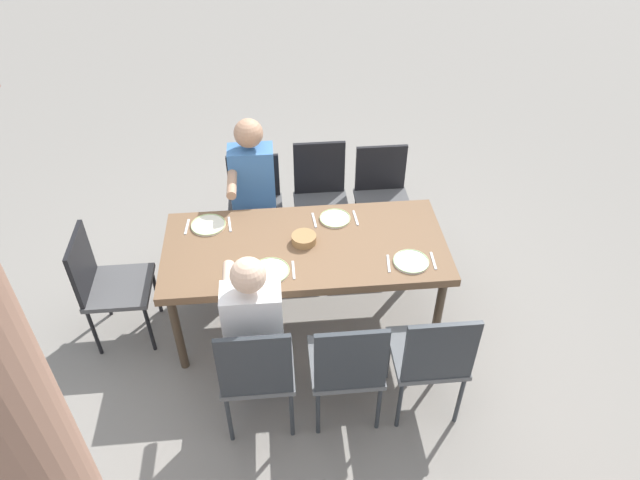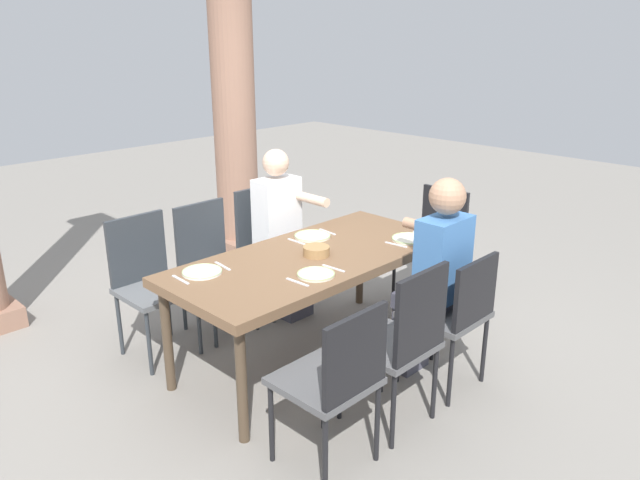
{
  "view_description": "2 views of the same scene",
  "coord_description": "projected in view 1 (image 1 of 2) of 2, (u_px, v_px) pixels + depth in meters",
  "views": [
    {
      "loc": [
        0.18,
        3.03,
        3.32
      ],
      "look_at": [
        -0.11,
        -0.03,
        0.76
      ],
      "focal_mm": 32.74,
      "sensor_mm": 36.0,
      "label": 1
    },
    {
      "loc": [
        -2.57,
        -2.59,
        2.11
      ],
      "look_at": [
        0.13,
        0.06,
        0.8
      ],
      "focal_mm": 34.07,
      "sensor_mm": 36.0,
      "label": 2
    }
  ],
  "objects": [
    {
      "name": "fork_3",
      "position": [
        230.0,
        224.0,
        4.15
      ],
      "size": [
        0.03,
        0.17,
        0.01
      ],
      "primitive_type": "cube",
      "rotation": [
        0.0,
        0.0,
        0.1
      ],
      "color": "silver",
      "rests_on": "dining_table"
    },
    {
      "name": "chair_mid_north",
      "position": [
        347.0,
        364.0,
        3.47
      ],
      "size": [
        0.44,
        0.44,
        0.94
      ],
      "color": "#5B5E61",
      "rests_on": "ground"
    },
    {
      "name": "plate_0",
      "position": [
        411.0,
        261.0,
        3.83
      ],
      "size": [
        0.24,
        0.24,
        0.02
      ],
      "color": "white",
      "rests_on": "dining_table"
    },
    {
      "name": "diner_woman_green",
      "position": [
        253.0,
        194.0,
        4.5
      ],
      "size": [
        0.35,
        0.5,
        1.31
      ],
      "color": "#3F3F4C",
      "rests_on": "ground"
    },
    {
      "name": "chair_west_south",
      "position": [
        382.0,
        193.0,
        4.82
      ],
      "size": [
        0.44,
        0.44,
        0.9
      ],
      "color": "#4F4F50",
      "rests_on": "ground"
    },
    {
      "name": "spoon_0",
      "position": [
        389.0,
        264.0,
        3.83
      ],
      "size": [
        0.04,
        0.17,
        0.01
      ],
      "primitive_type": "cube",
      "rotation": [
        0.0,
        0.0,
        -0.11
      ],
      "color": "silver",
      "rests_on": "dining_table"
    },
    {
      "name": "ground_plane",
      "position": [
        307.0,
        319.0,
        4.46
      ],
      "size": [
        16.0,
        16.0,
        0.0
      ],
      "primitive_type": "plane",
      "color": "gray"
    },
    {
      "name": "chair_east_south",
      "position": [
        255.0,
        201.0,
        4.75
      ],
      "size": [
        0.44,
        0.44,
        0.87
      ],
      "color": "#4F4F50",
      "rests_on": "ground"
    },
    {
      "name": "plate_2",
      "position": [
        270.0,
        271.0,
        3.76
      ],
      "size": [
        0.25,
        0.25,
        0.02
      ],
      "color": "silver",
      "rests_on": "dining_table"
    },
    {
      "name": "chair_head_east",
      "position": [
        105.0,
        281.0,
        4.02
      ],
      "size": [
        0.44,
        0.44,
        0.91
      ],
      "color": "#4F4F50",
      "rests_on": "ground"
    },
    {
      "name": "fork_0",
      "position": [
        433.0,
        261.0,
        3.85
      ],
      "size": [
        0.02,
        0.17,
        0.01
      ],
      "primitive_type": "cube",
      "rotation": [
        0.0,
        0.0,
        -0.04
      ],
      "color": "silver",
      "rests_on": "dining_table"
    },
    {
      "name": "diner_man_white",
      "position": [
        254.0,
        329.0,
        3.48
      ],
      "size": [
        0.35,
        0.49,
        1.28
      ],
      "color": "#3F3F4C",
      "rests_on": "ground"
    },
    {
      "name": "fork_2",
      "position": [
        293.0,
        270.0,
        3.78
      ],
      "size": [
        0.02,
        0.17,
        0.01
      ],
      "primitive_type": "cube",
      "rotation": [
        0.0,
        0.0,
        0.0
      ],
      "color": "silver",
      "rests_on": "dining_table"
    },
    {
      "name": "fork_1",
      "position": [
        356.0,
        218.0,
        4.2
      ],
      "size": [
        0.02,
        0.17,
        0.01
      ],
      "primitive_type": "cube",
      "rotation": [
        0.0,
        0.0,
        0.05
      ],
      "color": "silver",
      "rests_on": "dining_table"
    },
    {
      "name": "chair_west_north",
      "position": [
        432.0,
        356.0,
        3.5
      ],
      "size": [
        0.44,
        0.44,
        0.95
      ],
      "color": "#5B5E61",
      "rests_on": "ground"
    },
    {
      "name": "spoon_1",
      "position": [
        314.0,
        220.0,
        4.18
      ],
      "size": [
        0.03,
        0.17,
        0.01
      ],
      "primitive_type": "cube",
      "rotation": [
        0.0,
        0.0,
        0.07
      ],
      "color": "silver",
      "rests_on": "dining_table"
    },
    {
      "name": "bread_basket",
      "position": [
        304.0,
        239.0,
        3.98
      ],
      "size": [
        0.17,
        0.17,
        0.06
      ],
      "primitive_type": "cylinder",
      "color": "#9E7547",
      "rests_on": "dining_table"
    },
    {
      "name": "plate_1",
      "position": [
        335.0,
        218.0,
        4.19
      ],
      "size": [
        0.22,
        0.22,
        0.02
      ],
      "color": "silver",
      "rests_on": "dining_table"
    },
    {
      "name": "chair_mid_south",
      "position": [
        321.0,
        194.0,
        4.78
      ],
      "size": [
        0.44,
        0.44,
        0.96
      ],
      "color": "#4F4F50",
      "rests_on": "ground"
    },
    {
      "name": "spoon_3",
      "position": [
        187.0,
        227.0,
        4.12
      ],
      "size": [
        0.03,
        0.17,
        0.01
      ],
      "primitive_type": "cube",
      "rotation": [
        0.0,
        0.0,
        -0.07
      ],
      "color": "silver",
      "rests_on": "dining_table"
    },
    {
      "name": "chair_east_north",
      "position": [
        257.0,
        369.0,
        3.42
      ],
      "size": [
        0.44,
        0.44,
        0.95
      ],
      "color": "#5B5E61",
      "rests_on": "ground"
    },
    {
      "name": "dining_table",
      "position": [
        305.0,
        252.0,
        4.02
      ],
      "size": [
        1.94,
        0.88,
        0.75
      ],
      "color": "brown",
      "rests_on": "ground"
    },
    {
      "name": "plate_3",
      "position": [
        208.0,
        225.0,
        4.13
      ],
      "size": [
        0.25,
        0.25,
        0.02
      ],
      "color": "silver",
      "rests_on": "dining_table"
    },
    {
      "name": "spoon_2",
      "position": [
        247.0,
        273.0,
        3.76
      ],
      "size": [
        0.03,
        0.17,
        0.01
      ],
      "primitive_type": "cube",
      "rotation": [
        0.0,
        0.0,
        -0.1
      ],
      "color": "silver",
      "rests_on": "dining_table"
    }
  ]
}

